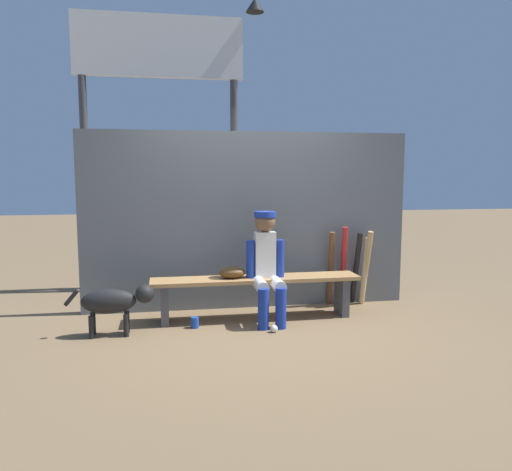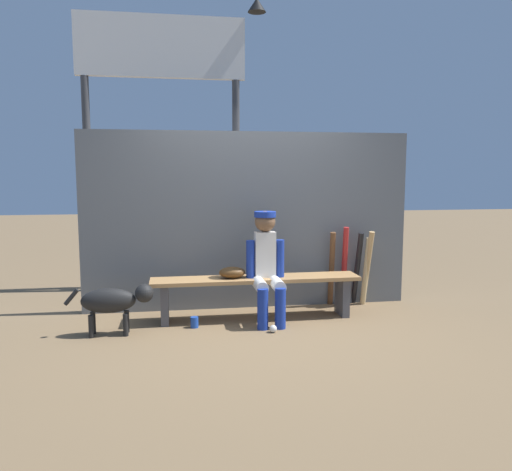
{
  "view_description": "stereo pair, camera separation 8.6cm",
  "coord_description": "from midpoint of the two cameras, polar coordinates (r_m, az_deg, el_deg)",
  "views": [
    {
      "loc": [
        -0.93,
        -5.22,
        1.56
      ],
      "look_at": [
        0.0,
        0.0,
        0.91
      ],
      "focal_mm": 35.39,
      "sensor_mm": 36.0,
      "label": 1
    },
    {
      "loc": [
        -0.85,
        -5.23,
        1.56
      ],
      "look_at": [
        0.0,
        0.0,
        0.91
      ],
      "focal_mm": 35.39,
      "sensor_mm": 36.0,
      "label": 2
    }
  ],
  "objects": [
    {
      "name": "bat_wood_dark",
      "position": [
        6.03,
        8.02,
        -3.72
      ],
      "size": [
        0.09,
        0.19,
        0.89
      ],
      "primitive_type": "cylinder",
      "rotation": [
        0.14,
        0.0,
        -0.13
      ],
      "color": "brown",
      "rests_on": "ground_plane"
    },
    {
      "name": "bat_aluminum_black",
      "position": [
        6.13,
        10.85,
        -3.63
      ],
      "size": [
        0.08,
        0.26,
        0.88
      ],
      "primitive_type": "cylinder",
      "rotation": [
        0.22,
        0.0,
        0.05
      ],
      "color": "black",
      "rests_on": "ground_plane"
    },
    {
      "name": "dugout_bench",
      "position": [
        5.43,
        -0.46,
        -5.82
      ],
      "size": [
        2.23,
        0.36,
        0.46
      ],
      "color": "#AD7F4C",
      "rests_on": "ground_plane"
    },
    {
      "name": "dog",
      "position": [
        5.08,
        -16.14,
        -7.18
      ],
      "size": [
        0.84,
        0.2,
        0.49
      ],
      "color": "black",
      "rests_on": "ground_plane"
    },
    {
      "name": "scoreboard",
      "position": [
        6.98,
        -10.65,
        16.58
      ],
      "size": [
        2.45,
        0.27,
        3.83
      ],
      "color": "#3F3F42",
      "rests_on": "ground_plane"
    },
    {
      "name": "player_seated",
      "position": [
        5.29,
        0.78,
        -3.05
      ],
      "size": [
        0.41,
        0.55,
        1.16
      ],
      "color": "silver",
      "rests_on": "ground_plane"
    },
    {
      "name": "cup_on_ground",
      "position": [
        5.23,
        -7.4,
        -9.73
      ],
      "size": [
        0.08,
        0.08,
        0.11
      ],
      "primitive_type": "cylinder",
      "color": "#1E47AD",
      "rests_on": "ground_plane"
    },
    {
      "name": "bat_aluminum_red",
      "position": [
        6.07,
        9.44,
        -3.39
      ],
      "size": [
        0.09,
        0.2,
        0.94
      ],
      "primitive_type": "cylinder",
      "rotation": [
        0.14,
        0.0,
        -0.13
      ],
      "color": "#B22323",
      "rests_on": "ground_plane"
    },
    {
      "name": "chainlink_fence",
      "position": [
        5.8,
        -1.27,
        1.66
      ],
      "size": [
        3.78,
        0.03,
        2.03
      ],
      "primitive_type": "cube",
      "color": "#595E63",
      "rests_on": "ground_plane"
    },
    {
      "name": "bat_wood_natural",
      "position": [
        6.13,
        11.79,
        -3.96
      ],
      "size": [
        0.09,
        0.18,
        0.81
      ],
      "primitive_type": "cylinder",
      "rotation": [
        0.13,
        0.0,
        0.18
      ],
      "color": "tan",
      "rests_on": "ground_plane"
    },
    {
      "name": "cup_on_bench",
      "position": [
        5.46,
        0.63,
        -4.04
      ],
      "size": [
        0.08,
        0.08,
        0.11
      ],
      "primitive_type": "cylinder",
      "color": "#1E47AD",
      "rests_on": "dugout_bench"
    },
    {
      "name": "baseball_glove",
      "position": [
        5.36,
        -3.17,
        -4.2
      ],
      "size": [
        0.28,
        0.2,
        0.12
      ],
      "primitive_type": "ellipsoid",
      "color": "#593819",
      "rests_on": "dugout_bench"
    },
    {
      "name": "bat_wood_tan",
      "position": [
        6.12,
        11.93,
        -3.59
      ],
      "size": [
        0.1,
        0.25,
        0.9
      ],
      "primitive_type": "cylinder",
      "rotation": [
        0.2,
        0.0,
        0.14
      ],
      "color": "tan",
      "rests_on": "ground_plane"
    },
    {
      "name": "ground_plane",
      "position": [
        5.52,
        -0.45,
        -9.37
      ],
      "size": [
        30.0,
        30.0,
        0.0
      ],
      "primitive_type": "plane",
      "color": "brown"
    },
    {
      "name": "baseball",
      "position": [
        5.06,
        1.55,
        -10.49
      ],
      "size": [
        0.07,
        0.07,
        0.07
      ],
      "primitive_type": "sphere",
      "color": "white",
      "rests_on": "ground_plane"
    }
  ]
}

